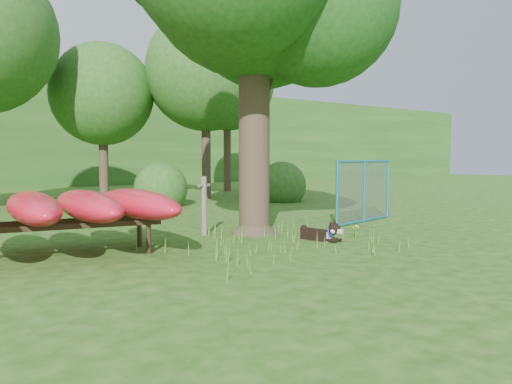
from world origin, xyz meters
TOP-DOWN VIEW (x-y plane):
  - ground at (0.00, 0.00)m, footprint 80.00×80.00m
  - wooden_post at (-0.04, 2.73)m, footprint 0.34×0.17m
  - kayak_rack at (-3.13, 2.17)m, footprint 3.46×3.71m
  - husky_dog at (1.48, 0.71)m, footprint 0.38×1.02m
  - fence_section at (4.34, 2.12)m, footprint 2.67×0.66m
  - wildflower_clump at (2.29, 0.56)m, footprint 0.12×0.10m
  - bg_tree_c at (1.50, 13.00)m, footprint 4.00×4.00m
  - bg_tree_d at (5.00, 11.00)m, footprint 4.80×4.80m
  - bg_tree_e at (8.00, 14.00)m, footprint 4.60×4.60m
  - shrub_right at (6.50, 8.00)m, footprint 1.80×1.80m
  - shrub_mid at (2.00, 9.00)m, footprint 1.80×1.80m

SIDE VIEW (x-z plane):
  - ground at x=0.00m, z-range 0.00..0.00m
  - shrub_right at x=6.50m, z-range -0.90..0.90m
  - shrub_mid at x=2.00m, z-range -0.90..0.90m
  - husky_dog at x=1.48m, z-range -0.07..0.39m
  - wildflower_clump at x=2.29m, z-range 0.08..0.34m
  - wooden_post at x=-0.04m, z-range 0.04..1.29m
  - fence_section at x=4.34m, z-range -0.53..2.12m
  - kayak_rack at x=-3.13m, z-range 0.29..1.39m
  - bg_tree_c at x=1.50m, z-range 1.05..7.17m
  - bg_tree_d at x=5.00m, z-range 1.33..8.83m
  - bg_tree_e at x=8.00m, z-range 1.46..9.01m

